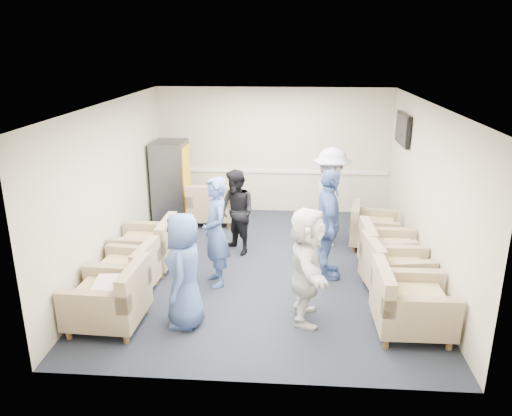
# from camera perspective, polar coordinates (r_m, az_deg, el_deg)

# --- Properties ---
(floor) EXTENTS (6.00, 6.00, 0.00)m
(floor) POSITION_cam_1_polar(r_m,az_deg,el_deg) (8.41, 1.12, -6.75)
(floor) COLOR black
(floor) RESTS_ON ground
(ceiling) EXTENTS (6.00, 6.00, 0.00)m
(ceiling) POSITION_cam_1_polar(r_m,az_deg,el_deg) (7.66, 1.25, 11.86)
(ceiling) COLOR white
(ceiling) RESTS_ON back_wall
(back_wall) EXTENTS (5.00, 0.02, 2.70)m
(back_wall) POSITION_cam_1_polar(r_m,az_deg,el_deg) (10.84, 2.03, 6.53)
(back_wall) COLOR beige
(back_wall) RESTS_ON floor
(front_wall) EXTENTS (5.00, 0.02, 2.70)m
(front_wall) POSITION_cam_1_polar(r_m,az_deg,el_deg) (5.12, -0.61, -7.24)
(front_wall) COLOR beige
(front_wall) RESTS_ON floor
(left_wall) EXTENTS (0.02, 6.00, 2.70)m
(left_wall) POSITION_cam_1_polar(r_m,az_deg,el_deg) (8.43, -16.06, 2.38)
(left_wall) COLOR beige
(left_wall) RESTS_ON floor
(right_wall) EXTENTS (0.02, 6.00, 2.70)m
(right_wall) POSITION_cam_1_polar(r_m,az_deg,el_deg) (8.20, 18.92, 1.65)
(right_wall) COLOR beige
(right_wall) RESTS_ON floor
(chair_rail) EXTENTS (4.98, 0.04, 0.06)m
(chair_rail) POSITION_cam_1_polar(r_m,az_deg,el_deg) (10.92, 2.00, 4.19)
(chair_rail) COLOR silver
(chair_rail) RESTS_ON back_wall
(tv) EXTENTS (0.10, 1.00, 0.58)m
(tv) POSITION_cam_1_polar(r_m,az_deg,el_deg) (9.74, 16.43, 8.63)
(tv) COLOR black
(tv) RESTS_ON right_wall
(armchair_left_near) EXTENTS (0.96, 0.96, 0.74)m
(armchair_left_near) POSITION_cam_1_polar(r_m,az_deg,el_deg) (6.89, -16.15, -10.07)
(armchair_left_near) COLOR #897558
(armchair_left_near) RESTS_ON floor
(armchair_left_mid) EXTENTS (0.93, 0.93, 0.68)m
(armchair_left_mid) POSITION_cam_1_polar(r_m,az_deg,el_deg) (7.66, -14.42, -7.21)
(armchair_left_mid) COLOR #897558
(armchair_left_mid) RESTS_ON floor
(armchair_left_far) EXTENTS (0.92, 0.92, 0.72)m
(armchair_left_far) POSITION_cam_1_polar(r_m,az_deg,el_deg) (8.42, -12.14, -4.45)
(armchair_left_far) COLOR #897558
(armchair_left_far) RESTS_ON floor
(armchair_right_near) EXTENTS (0.95, 0.95, 0.75)m
(armchair_right_near) POSITION_cam_1_polar(r_m,az_deg,el_deg) (6.77, 16.90, -10.61)
(armchair_right_near) COLOR #897558
(armchair_right_near) RESTS_ON floor
(armchair_right_midnear) EXTENTS (1.00, 1.00, 0.71)m
(armchair_right_midnear) POSITION_cam_1_polar(r_m,az_deg,el_deg) (7.74, 15.25, -6.83)
(armchair_right_midnear) COLOR #897558
(armchair_right_midnear) RESTS_ON floor
(armchair_right_midfar) EXTENTS (0.93, 0.93, 0.72)m
(armchair_right_midfar) POSITION_cam_1_polar(r_m,az_deg,el_deg) (8.25, 14.69, -5.15)
(armchair_right_midfar) COLOR #897558
(armchair_right_midfar) RESTS_ON floor
(armchair_right_far) EXTENTS (0.96, 0.96, 0.67)m
(armchair_right_far) POSITION_cam_1_polar(r_m,az_deg,el_deg) (9.35, 12.99, -2.37)
(armchair_right_far) COLOR #897558
(armchair_right_far) RESTS_ON floor
(armchair_corner) EXTENTS (0.99, 0.99, 0.74)m
(armchair_corner) POSITION_cam_1_polar(r_m,az_deg,el_deg) (10.35, -5.19, 0.27)
(armchair_corner) COLOR #897558
(armchair_corner) RESTS_ON floor
(vending_machine) EXTENTS (0.68, 0.79, 1.67)m
(vending_machine) POSITION_cam_1_polar(r_m,az_deg,el_deg) (10.50, -9.67, 3.02)
(vending_machine) COLOR #494950
(vending_machine) RESTS_ON floor
(backpack) EXTENTS (0.31, 0.23, 0.50)m
(backpack) POSITION_cam_1_polar(r_m,az_deg,el_deg) (8.31, -7.89, -5.29)
(backpack) COLOR black
(backpack) RESTS_ON floor
(pillow) EXTENTS (0.43, 0.53, 0.14)m
(pillow) POSITION_cam_1_polar(r_m,az_deg,el_deg) (6.81, -16.41, -8.63)
(pillow) COLOR silver
(pillow) RESTS_ON armchair_left_near
(person_front_left) EXTENTS (0.52, 0.77, 1.55)m
(person_front_left) POSITION_cam_1_polar(r_m,az_deg,el_deg) (6.54, -8.21, -7.07)
(person_front_left) COLOR #3B558F
(person_front_left) RESTS_ON floor
(person_mid_left) EXTENTS (0.62, 0.73, 1.70)m
(person_mid_left) POSITION_cam_1_polar(r_m,az_deg,el_deg) (7.56, -4.65, -2.76)
(person_mid_left) COLOR #3B558F
(person_mid_left) RESTS_ON floor
(person_back_left) EXTENTS (0.92, 0.92, 1.50)m
(person_back_left) POSITION_cam_1_polar(r_m,az_deg,el_deg) (8.70, -2.26, -0.53)
(person_back_left) COLOR black
(person_back_left) RESTS_ON floor
(person_back_right) EXTENTS (0.68, 1.18, 1.81)m
(person_back_right) POSITION_cam_1_polar(r_m,az_deg,el_deg) (9.14, 8.53, 1.21)
(person_back_right) COLOR silver
(person_back_right) RESTS_ON floor
(person_mid_right) EXTENTS (0.48, 1.05, 1.76)m
(person_mid_right) POSITION_cam_1_polar(r_m,az_deg,el_deg) (7.83, 8.24, -1.90)
(person_mid_right) COLOR #3B558F
(person_mid_right) RESTS_ON floor
(person_front_right) EXTENTS (0.50, 1.49, 1.60)m
(person_front_right) POSITION_cam_1_polar(r_m,az_deg,el_deg) (6.59, 5.79, -6.55)
(person_front_right) COLOR silver
(person_front_right) RESTS_ON floor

